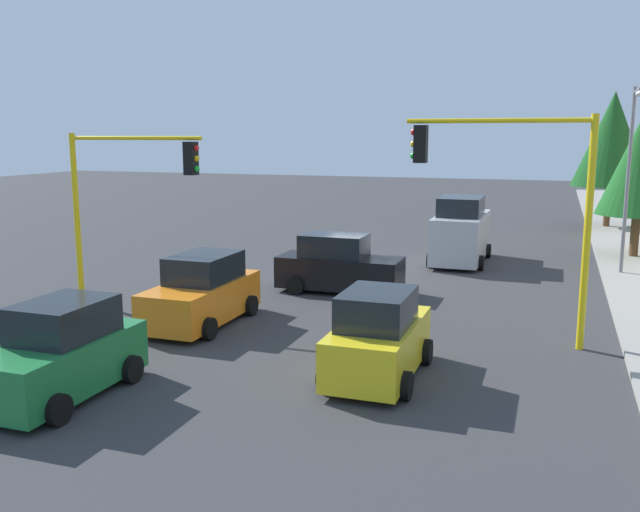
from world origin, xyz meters
The scene contains 11 objects.
ground_plane centered at (0.00, 0.00, 0.00)m, with size 120.00×120.00×0.00m, color #353538.
lane_arrow_near centered at (11.51, -3.00, 0.01)m, with size 2.40×1.10×1.10m.
traffic_signal_near_left centered at (6.00, 5.71, 4.09)m, with size 0.36×4.59×5.78m.
traffic_signal_near_right centered at (6.00, -5.64, 3.80)m, with size 0.36×4.59×5.34m.
street_lamp_curbside centered at (-3.61, 9.20, 4.35)m, with size 2.15×0.28×7.00m.
tree_roadside_far centered at (-18.00, 9.50, 5.02)m, with size 4.19×4.19×7.65m.
delivery_van_silver centered at (-4.82, 3.07, 1.28)m, with size 4.80×2.22×2.77m.
car_green centered at (12.80, -2.60, 0.90)m, with size 3.75×1.98×1.98m.
car_black centered at (2.00, -0.11, 0.90)m, with size 1.96×4.17×1.98m.
car_orange centered at (7.02, -2.55, 0.90)m, with size 4.20×2.05×1.98m.
car_yellow centered at (9.59, 3.22, 0.89)m, with size 3.71×1.94×1.98m.
Camera 1 is at (23.59, 6.73, 5.30)m, focal length 38.20 mm.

